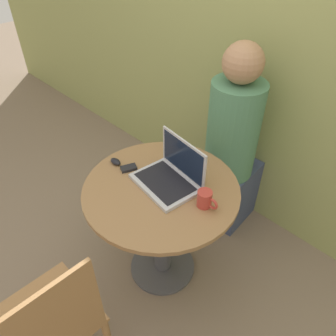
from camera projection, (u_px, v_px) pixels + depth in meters
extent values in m
plane|color=#7F6B56|center=(163.00, 266.00, 2.13)|extent=(12.00, 12.00, 0.00)
cube|color=#939956|center=(274.00, 30.00, 1.78)|extent=(7.00, 0.05, 2.60)
cylinder|color=#4C4C51|center=(163.00, 266.00, 2.13)|extent=(0.41, 0.41, 0.02)
cylinder|color=#4C4C51|center=(162.00, 232.00, 1.91)|extent=(0.10, 0.10, 0.66)
cylinder|color=olive|center=(161.00, 189.00, 1.69)|extent=(0.81, 0.81, 0.02)
cube|color=#B7B7BC|center=(165.00, 183.00, 1.69)|extent=(0.36, 0.28, 0.02)
cube|color=black|center=(165.00, 182.00, 1.69)|extent=(0.32, 0.23, 0.00)
cube|color=#B7B7BC|center=(183.00, 157.00, 1.67)|extent=(0.33, 0.06, 0.21)
cube|color=#141E33|center=(182.00, 158.00, 1.67)|extent=(0.30, 0.04, 0.19)
cube|color=black|center=(129.00, 168.00, 1.79)|extent=(0.08, 0.10, 0.02)
ellipsoid|color=black|center=(116.00, 162.00, 1.83)|extent=(0.07, 0.04, 0.03)
cylinder|color=#B2382D|center=(204.00, 199.00, 1.56)|extent=(0.07, 0.07, 0.09)
torus|color=#B2382D|center=(212.00, 204.00, 1.53)|extent=(0.06, 0.01, 0.06)
cylinder|color=#9E7042|center=(70.00, 292.00, 1.77)|extent=(0.04, 0.04, 0.43)
cube|color=#9E7042|center=(45.00, 318.00, 1.43)|extent=(0.41, 0.41, 0.02)
cube|color=#9E7042|center=(56.00, 325.00, 1.18)|extent=(0.03, 0.37, 0.45)
cube|color=#3D4766|center=(232.00, 187.00, 2.38)|extent=(0.33, 0.46, 0.47)
cylinder|color=#4C7F5B|center=(233.00, 131.00, 1.97)|extent=(0.32, 0.32, 0.61)
sphere|color=#A87A56|center=(244.00, 63.00, 1.70)|extent=(0.22, 0.22, 0.22)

